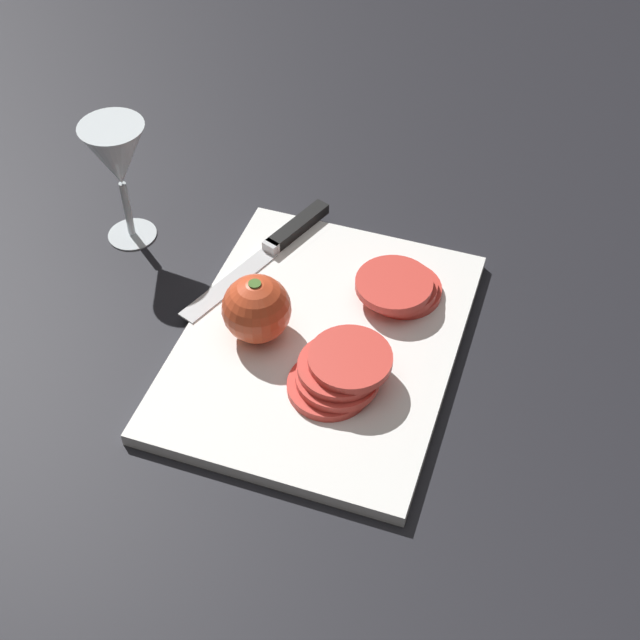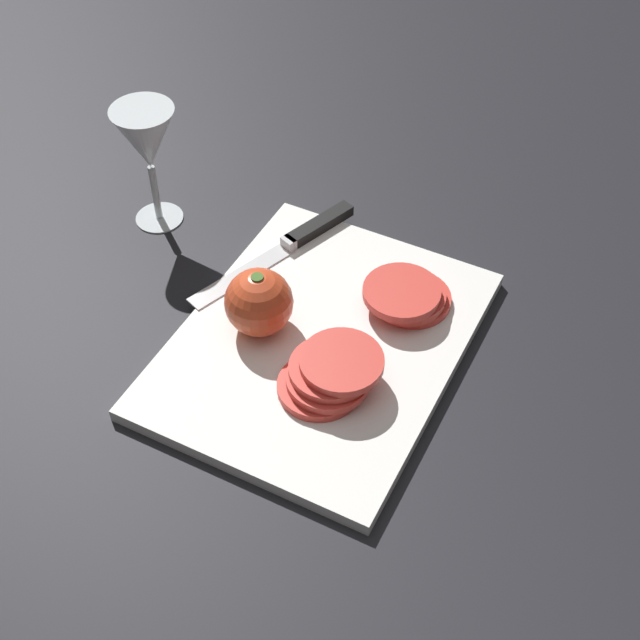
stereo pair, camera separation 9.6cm
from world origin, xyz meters
TOP-DOWN VIEW (x-y plane):
  - ground_plane at (0.00, 0.00)m, footprint 3.00×3.00m
  - cutting_board at (0.09, 0.04)m, footprint 0.38×0.30m
  - wine_glass at (0.19, 0.33)m, footprint 0.08×0.08m
  - whole_tomato at (0.07, 0.11)m, footprint 0.08×0.08m
  - knife at (0.22, 0.13)m, footprint 0.24×0.11m
  - tomato_slice_stack_near at (0.18, -0.02)m, footprint 0.10×0.10m
  - tomato_slice_stack_far at (0.03, -0.00)m, footprint 0.11×0.11m

SIDE VIEW (x-z plane):
  - ground_plane at x=0.00m, z-range 0.00..0.00m
  - cutting_board at x=0.09m, z-range 0.00..0.02m
  - knife at x=0.22m, z-range 0.01..0.03m
  - tomato_slice_stack_near at x=0.18m, z-range 0.02..0.05m
  - tomato_slice_stack_far at x=0.03m, z-range 0.02..0.05m
  - whole_tomato at x=0.07m, z-range 0.02..0.09m
  - wine_glass at x=0.19m, z-range 0.04..0.20m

